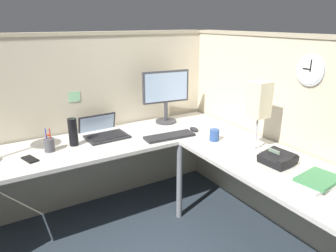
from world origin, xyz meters
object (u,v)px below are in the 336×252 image
object	(u,v)px
computer_mouse	(194,129)
desk_lamp_paper	(259,102)
monitor	(166,93)
cell_phone	(30,159)
office_phone	(278,159)
wall_clock	(311,70)
book_stack	(317,181)
coffee_mug	(214,135)
keyboard	(170,136)
pen_cup	(49,145)
laptop	(103,132)
thermos_flask	(73,132)

from	to	relation	value
computer_mouse	desk_lamp_paper	world-z (taller)	desk_lamp_paper
monitor	cell_phone	world-z (taller)	monitor
office_phone	wall_clock	world-z (taller)	wall_clock
office_phone	desk_lamp_paper	size ratio (longest dim) A/B	0.40
book_stack	coffee_mug	bearing A→B (deg)	94.28
office_phone	book_stack	xyz separation A→B (m)	(-0.02, -0.31, -0.02)
keyboard	pen_cup	size ratio (longest dim) A/B	2.39
desk_lamp_paper	wall_clock	xyz separation A→B (m)	(0.29, -0.17, 0.22)
laptop	keyboard	size ratio (longest dim) A/B	0.91
keyboard	computer_mouse	world-z (taller)	computer_mouse
office_phone	desk_lamp_paper	world-z (taller)	desk_lamp_paper
thermos_flask	coffee_mug	size ratio (longest dim) A/B	2.29
laptop	computer_mouse	distance (m)	0.80
pen_cup	desk_lamp_paper	xyz separation A→B (m)	(1.34, -0.79, 0.33)
computer_mouse	desk_lamp_paper	size ratio (longest dim) A/B	0.20
laptop	coffee_mug	world-z (taller)	laptop
laptop	desk_lamp_paper	size ratio (longest dim) A/B	0.74
coffee_mug	monitor	bearing A→B (deg)	98.16
wall_clock	laptop	bearing A→B (deg)	136.01
computer_mouse	thermos_flask	size ratio (longest dim) A/B	0.47
monitor	laptop	xyz separation A→B (m)	(-0.65, -0.02, -0.27)
monitor	pen_cup	world-z (taller)	monitor
monitor	computer_mouse	xyz separation A→B (m)	(0.08, -0.35, -0.28)
desk_lamp_paper	coffee_mug	bearing A→B (deg)	111.32
book_stack	wall_clock	distance (m)	0.79
monitor	cell_phone	size ratio (longest dim) A/B	3.47
computer_mouse	coffee_mug	world-z (taller)	coffee_mug
coffee_mug	thermos_flask	bearing A→B (deg)	154.24
laptop	coffee_mug	xyz separation A→B (m)	(0.74, -0.61, 0.02)
office_phone	wall_clock	xyz separation A→B (m)	(0.33, 0.08, 0.57)
monitor	thermos_flask	bearing A→B (deg)	-171.55
laptop	book_stack	distance (m)	1.71
laptop	coffee_mug	size ratio (longest dim) A/B	4.10
monitor	wall_clock	bearing A→B (deg)	-65.80
thermos_flask	coffee_mug	xyz separation A→B (m)	(1.02, -0.49, -0.06)
wall_clock	coffee_mug	bearing A→B (deg)	129.78
computer_mouse	book_stack	bearing A→B (deg)	-86.47
keyboard	wall_clock	bearing A→B (deg)	-43.30
computer_mouse	pen_cup	bearing A→B (deg)	171.34
office_phone	desk_lamp_paper	xyz separation A→B (m)	(0.04, 0.25, 0.35)
desk_lamp_paper	keyboard	bearing A→B (deg)	125.05
cell_phone	wall_clock	world-z (taller)	wall_clock
thermos_flask	office_phone	bearing A→B (deg)	-44.18
computer_mouse	cell_phone	world-z (taller)	computer_mouse
thermos_flask	wall_clock	size ratio (longest dim) A/B	1.00
cell_phone	coffee_mug	size ratio (longest dim) A/B	1.50
thermos_flask	office_phone	xyz separation A→B (m)	(1.10, -1.07, -0.07)
pen_cup	cell_phone	world-z (taller)	pen_cup
book_stack	pen_cup	bearing A→B (deg)	133.25
monitor	book_stack	xyz separation A→B (m)	(0.16, -1.52, -0.27)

